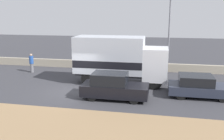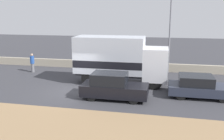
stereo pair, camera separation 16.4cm
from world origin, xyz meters
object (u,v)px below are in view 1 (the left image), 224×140
object	(u,v)px
car_hatchback	(113,86)
car_sedan_second	(199,86)
box_truck	(118,59)
street_lamp	(169,29)
pedestrian	(32,63)

from	to	relation	value
car_hatchback	car_sedan_second	xyz separation A→B (m)	(5.34, 1.43, -0.09)
box_truck	car_sedan_second	distance (m)	6.13
street_lamp	car_sedan_second	world-z (taller)	street_lamp
car_sedan_second	pedestrian	distance (m)	14.58
box_truck	car_hatchback	size ratio (longest dim) A/B	1.66
street_lamp	pedestrian	distance (m)	12.71
street_lamp	car_sedan_second	size ratio (longest dim) A/B	1.67
car_hatchback	box_truck	bearing A→B (deg)	95.18
car_sedan_second	car_hatchback	bearing A→B (deg)	-165.03
box_truck	car_hatchback	xyz separation A→B (m)	(0.31, -3.46, -1.15)
street_lamp	car_hatchback	xyz separation A→B (m)	(-3.46, -7.90, -3.13)
street_lamp	car_sedan_second	distance (m)	7.47
street_lamp	box_truck	world-z (taller)	street_lamp
box_truck	car_sedan_second	bearing A→B (deg)	-19.77
street_lamp	pedestrian	world-z (taller)	street_lamp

